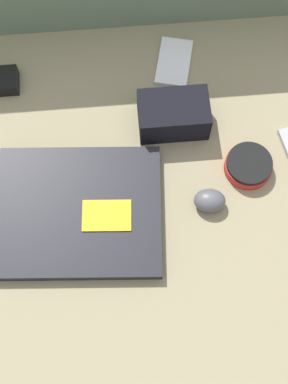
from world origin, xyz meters
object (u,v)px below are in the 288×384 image
computer_mouse (210,201)px  speaker_puck (248,166)px  camera_pouch (173,115)px  charger_brick (6,81)px  laptop (79,212)px  phone_silver (174,62)px

computer_mouse → speaker_puck: size_ratio=0.71×
camera_pouch → charger_brick: 0.35m
computer_mouse → speaker_puck: (0.08, 0.07, -0.00)m
laptop → computer_mouse: bearing=3.8°
laptop → charger_brick: 0.32m
computer_mouse → camera_pouch: (-0.05, 0.18, 0.02)m
computer_mouse → phone_silver: 0.32m
speaker_puck → charger_brick: (-0.47, 0.23, 0.00)m
speaker_puck → camera_pouch: 0.18m
laptop → charger_brick: bearing=119.2°
laptop → camera_pouch: size_ratio=2.39×
speaker_puck → phone_silver: (-0.12, 0.25, -0.01)m
laptop → computer_mouse: (0.24, -0.00, 0.01)m
laptop → camera_pouch: 0.26m
phone_silver → charger_brick: size_ratio=2.29×
phone_silver → camera_pouch: 0.14m
laptop → computer_mouse: computer_mouse is taller
phone_silver → camera_pouch: (-0.02, -0.14, 0.03)m
computer_mouse → phone_silver: bearing=103.4°
laptop → phone_silver: laptop is taller
charger_brick → camera_pouch: bearing=-19.6°
computer_mouse → charger_brick: 0.48m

